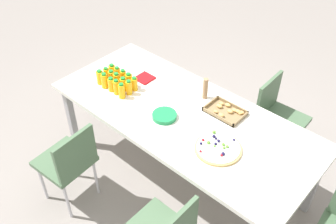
{
  "coord_description": "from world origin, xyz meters",
  "views": [
    {
      "loc": [
        1.48,
        -1.82,
        2.75
      ],
      "look_at": [
        -0.08,
        -0.09,
        0.77
      ],
      "focal_mm": 40.09,
      "sensor_mm": 36.0,
      "label": 1
    }
  ],
  "objects_px": {
    "napkin_stack": "(145,78)",
    "juice_bottle_14": "(134,84)",
    "juice_bottle_4": "(122,91)",
    "juice_bottle_7": "(117,80)",
    "juice_bottle_5": "(106,74)",
    "juice_bottle_12": "(123,77)",
    "juice_bottle_6": "(112,78)",
    "fruit_pizza": "(218,148)",
    "juice_bottle_3": "(116,87)",
    "juice_bottle_13": "(129,80)",
    "juice_bottle_8": "(123,84)",
    "juice_bottle_10": "(112,71)",
    "party_table": "(183,118)",
    "juice_bottle_11": "(117,74)",
    "juice_bottle_9": "(129,88)",
    "snack_tray": "(226,111)",
    "juice_bottle_0": "(100,77)",
    "chair_far_right": "(277,113)",
    "chair_near_left": "(69,161)",
    "plate_stack": "(164,116)",
    "juice_bottle_1": "(104,81)",
    "juice_bottle_2": "(111,85)",
    "cardboard_tube": "(205,88)"
  },
  "relations": [
    {
      "from": "juice_bottle_0",
      "to": "juice_bottle_2",
      "type": "bearing_deg",
      "value": -1.13
    },
    {
      "from": "juice_bottle_6",
      "to": "chair_near_left",
      "type": "bearing_deg",
      "value": -70.41
    },
    {
      "from": "juice_bottle_13",
      "to": "juice_bottle_10",
      "type": "bearing_deg",
      "value": -179.87
    },
    {
      "from": "juice_bottle_3",
      "to": "juice_bottle_13",
      "type": "bearing_deg",
      "value": 88.72
    },
    {
      "from": "chair_far_right",
      "to": "juice_bottle_11",
      "type": "distance_m",
      "value": 1.51
    },
    {
      "from": "juice_bottle_13",
      "to": "juice_bottle_8",
      "type": "bearing_deg",
      "value": -86.66
    },
    {
      "from": "juice_bottle_8",
      "to": "juice_bottle_4",
      "type": "bearing_deg",
      "value": -49.53
    },
    {
      "from": "juice_bottle_13",
      "to": "snack_tray",
      "type": "distance_m",
      "value": 0.9
    },
    {
      "from": "juice_bottle_10",
      "to": "cardboard_tube",
      "type": "xyz_separation_m",
      "value": [
        0.83,
        0.32,
        0.03
      ]
    },
    {
      "from": "snack_tray",
      "to": "juice_bottle_0",
      "type": "bearing_deg",
      "value": -158.43
    },
    {
      "from": "juice_bottle_4",
      "to": "juice_bottle_7",
      "type": "bearing_deg",
      "value": 152.57
    },
    {
      "from": "juice_bottle_0",
      "to": "juice_bottle_8",
      "type": "bearing_deg",
      "value": 17.54
    },
    {
      "from": "juice_bottle_4",
      "to": "chair_far_right",
      "type": "bearing_deg",
      "value": 45.59
    },
    {
      "from": "juice_bottle_8",
      "to": "juice_bottle_10",
      "type": "relative_size",
      "value": 0.99
    },
    {
      "from": "chair_far_right",
      "to": "cardboard_tube",
      "type": "xyz_separation_m",
      "value": [
        -0.45,
        -0.53,
        0.35
      ]
    },
    {
      "from": "juice_bottle_3",
      "to": "plate_stack",
      "type": "bearing_deg",
      "value": 4.57
    },
    {
      "from": "juice_bottle_13",
      "to": "fruit_pizza",
      "type": "distance_m",
      "value": 1.06
    },
    {
      "from": "juice_bottle_11",
      "to": "cardboard_tube",
      "type": "distance_m",
      "value": 0.82
    },
    {
      "from": "party_table",
      "to": "juice_bottle_0",
      "type": "xyz_separation_m",
      "value": [
        -0.82,
        -0.18,
        0.12
      ]
    },
    {
      "from": "juice_bottle_9",
      "to": "party_table",
      "type": "bearing_deg",
      "value": 12.84
    },
    {
      "from": "chair_far_right",
      "to": "cardboard_tube",
      "type": "distance_m",
      "value": 0.78
    },
    {
      "from": "juice_bottle_4",
      "to": "juice_bottle_1",
      "type": "bearing_deg",
      "value": -179.55
    },
    {
      "from": "chair_far_right",
      "to": "juice_bottle_8",
      "type": "height_order",
      "value": "juice_bottle_8"
    },
    {
      "from": "juice_bottle_5",
      "to": "juice_bottle_4",
      "type": "bearing_deg",
      "value": -15.45
    },
    {
      "from": "chair_far_right",
      "to": "party_table",
      "type": "bearing_deg",
      "value": -31.23
    },
    {
      "from": "juice_bottle_7",
      "to": "juice_bottle_1",
      "type": "bearing_deg",
      "value": -130.83
    },
    {
      "from": "juice_bottle_4",
      "to": "cardboard_tube",
      "type": "bearing_deg",
      "value": 41.91
    },
    {
      "from": "juice_bottle_3",
      "to": "juice_bottle_2",
      "type": "bearing_deg",
      "value": -178.37
    },
    {
      "from": "chair_far_right",
      "to": "juice_bottle_13",
      "type": "distance_m",
      "value": 1.39
    },
    {
      "from": "juice_bottle_6",
      "to": "juice_bottle_8",
      "type": "distance_m",
      "value": 0.15
    },
    {
      "from": "party_table",
      "to": "juice_bottle_11",
      "type": "xyz_separation_m",
      "value": [
        -0.74,
        -0.05,
        0.12
      ]
    },
    {
      "from": "juice_bottle_11",
      "to": "fruit_pizza",
      "type": "distance_m",
      "value": 1.21
    },
    {
      "from": "juice_bottle_4",
      "to": "juice_bottle_12",
      "type": "height_order",
      "value": "juice_bottle_4"
    },
    {
      "from": "chair_near_left",
      "to": "juice_bottle_11",
      "type": "relative_size",
      "value": 5.9
    },
    {
      "from": "napkin_stack",
      "to": "juice_bottle_14",
      "type": "bearing_deg",
      "value": -73.32
    },
    {
      "from": "juice_bottle_6",
      "to": "fruit_pizza",
      "type": "relative_size",
      "value": 0.41
    },
    {
      "from": "juice_bottle_12",
      "to": "napkin_stack",
      "type": "xyz_separation_m",
      "value": [
        0.09,
        0.17,
        -0.06
      ]
    },
    {
      "from": "juice_bottle_1",
      "to": "juice_bottle_10",
      "type": "bearing_deg",
      "value": 115.74
    },
    {
      "from": "juice_bottle_14",
      "to": "juice_bottle_13",
      "type": "bearing_deg",
      "value": 178.25
    },
    {
      "from": "juice_bottle_5",
      "to": "juice_bottle_12",
      "type": "xyz_separation_m",
      "value": [
        0.15,
        0.07,
        0.0
      ]
    },
    {
      "from": "juice_bottle_10",
      "to": "juice_bottle_14",
      "type": "relative_size",
      "value": 1.01
    },
    {
      "from": "juice_bottle_2",
      "to": "cardboard_tube",
      "type": "distance_m",
      "value": 0.82
    },
    {
      "from": "juice_bottle_0",
      "to": "plate_stack",
      "type": "bearing_deg",
      "value": 3.13
    },
    {
      "from": "juice_bottle_8",
      "to": "fruit_pizza",
      "type": "relative_size",
      "value": 0.38
    },
    {
      "from": "fruit_pizza",
      "to": "snack_tray",
      "type": "bearing_deg",
      "value": 117.81
    },
    {
      "from": "juice_bottle_7",
      "to": "cardboard_tube",
      "type": "bearing_deg",
      "value": 30.12
    },
    {
      "from": "juice_bottle_0",
      "to": "juice_bottle_5",
      "type": "relative_size",
      "value": 1.04
    },
    {
      "from": "chair_far_right",
      "to": "chair_near_left",
      "type": "relative_size",
      "value": 1.0
    },
    {
      "from": "cardboard_tube",
      "to": "juice_bottle_1",
      "type": "bearing_deg",
      "value": -147.63
    },
    {
      "from": "juice_bottle_5",
      "to": "juice_bottle_6",
      "type": "relative_size",
      "value": 0.94
    }
  ]
}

